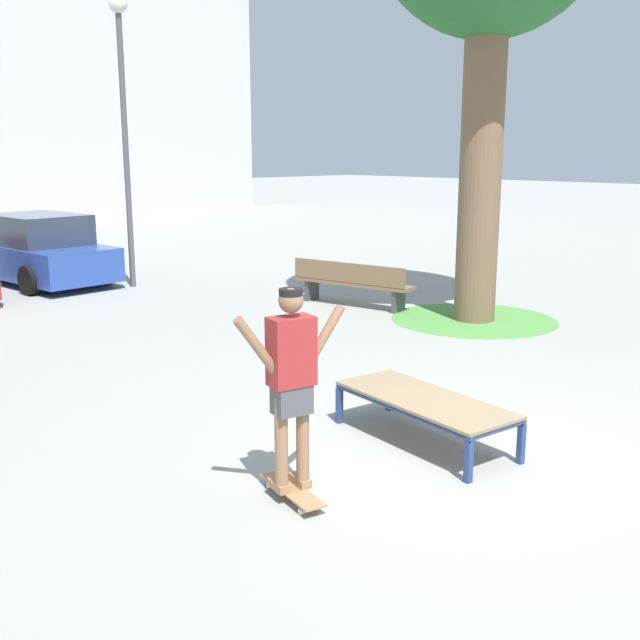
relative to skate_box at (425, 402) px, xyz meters
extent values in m
plane|color=#999993|center=(0.02, -0.46, -0.41)|extent=(120.00, 120.00, 0.00)
cube|color=navy|center=(-0.23, 0.96, -0.22)|extent=(0.07, 0.07, 0.38)
cube|color=navy|center=(0.46, 0.87, -0.22)|extent=(0.07, 0.07, 0.38)
cube|color=navy|center=(-0.46, -0.87, -0.22)|extent=(0.07, 0.07, 0.38)
cube|color=navy|center=(0.23, -0.96, -0.22)|extent=(0.07, 0.07, 0.38)
cylinder|color=navy|center=(-0.35, 0.04, -0.01)|extent=(0.29, 1.89, 0.05)
cylinder|color=navy|center=(0.35, -0.04, -0.01)|extent=(0.29, 1.89, 0.05)
cylinder|color=navy|center=(0.12, 0.91, -0.01)|extent=(0.76, 0.15, 0.05)
cylinder|color=navy|center=(-0.12, -0.91, -0.01)|extent=(0.76, 0.15, 0.05)
cube|color=#847051|center=(0.00, 0.00, 0.03)|extent=(0.99, 1.98, 0.03)
cube|color=#9E754C|center=(-1.79, -0.06, -0.33)|extent=(0.37, 0.82, 0.02)
cylinder|color=silver|center=(-1.80, 0.23, -0.39)|extent=(0.04, 0.06, 0.06)
cylinder|color=silver|center=(-1.66, 0.20, -0.39)|extent=(0.04, 0.06, 0.06)
cylinder|color=silver|center=(-1.93, -0.32, -0.39)|extent=(0.04, 0.06, 0.06)
cylinder|color=silver|center=(-1.78, -0.35, -0.39)|extent=(0.04, 0.06, 0.06)
cylinder|color=#8E6647|center=(-1.89, -0.04, 0.09)|extent=(0.11, 0.11, 0.82)
cube|color=#99704C|center=(-1.88, 0.01, -0.29)|extent=(0.15, 0.26, 0.07)
cylinder|color=#8E6647|center=(-1.69, -0.08, 0.09)|extent=(0.11, 0.11, 0.82)
cube|color=#99704C|center=(-1.68, -0.03, -0.29)|extent=(0.15, 0.26, 0.07)
cube|color=#4C4C51|center=(-1.79, -0.06, 0.46)|extent=(0.34, 0.26, 0.24)
cube|color=maroon|center=(-1.79, -0.06, 0.86)|extent=(0.40, 0.29, 0.56)
cylinder|color=#8E6647|center=(-2.08, 0.01, 0.94)|extent=(0.41, 0.16, 0.52)
cylinder|color=#8E6647|center=(-1.50, -0.12, 0.94)|extent=(0.41, 0.16, 0.52)
sphere|color=#8E6647|center=(-1.79, -0.06, 1.27)|extent=(0.20, 0.20, 0.20)
cylinder|color=black|center=(-1.79, -0.06, 1.34)|extent=(0.19, 0.19, 0.05)
cylinder|color=brown|center=(5.01, 2.95, 2.06)|extent=(0.69, 0.69, 4.94)
cylinder|color=#519342|center=(5.01, 2.95, -0.41)|extent=(2.82, 2.82, 0.01)
cube|color=#28479E|center=(1.16, 11.75, 0.10)|extent=(2.03, 4.32, 0.70)
cube|color=#2D3847|center=(1.17, 11.60, 0.77)|extent=(1.72, 2.22, 0.64)
cylinder|color=black|center=(1.91, 13.11, -0.11)|extent=(0.27, 0.62, 0.60)
cylinder|color=black|center=(0.42, 10.38, -0.11)|extent=(0.27, 0.62, 0.60)
cylinder|color=black|center=(2.11, 10.52, -0.11)|extent=(0.27, 0.62, 0.60)
cube|color=brown|center=(4.37, 5.20, 0.02)|extent=(0.89, 2.44, 0.06)
cube|color=brown|center=(4.17, 5.16, 0.24)|extent=(0.50, 2.36, 0.36)
cube|color=#424247|center=(4.18, 6.14, -0.21)|extent=(0.38, 0.15, 0.40)
cube|color=#424247|center=(4.55, 4.26, -0.21)|extent=(0.38, 0.15, 0.40)
cylinder|color=#4C4C51|center=(2.42, 9.86, 2.34)|extent=(0.12, 0.12, 5.50)
sphere|color=silver|center=(2.42, 9.86, 5.24)|extent=(0.36, 0.36, 0.36)
camera|label=1|loc=(-5.63, -4.44, 2.42)|focal=42.50mm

